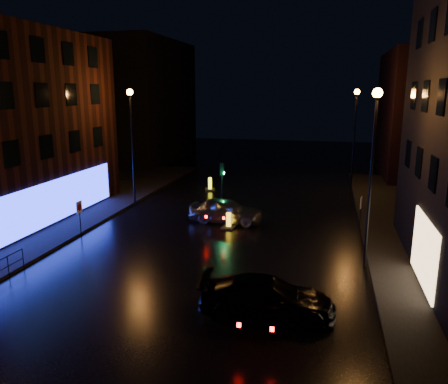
{
  "coord_description": "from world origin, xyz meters",
  "views": [
    {
      "loc": [
        5.82,
        -14.68,
        8.25
      ],
      "look_at": [
        0.36,
        8.09,
        2.8
      ],
      "focal_mm": 35.0,
      "sensor_mm": 36.0,
      "label": 1
    }
  ],
  "objects_px": {
    "dark_sedan": "(267,297)",
    "road_sign_right": "(361,205)",
    "traffic_signal": "(222,204)",
    "silver_hatchback": "(226,210)",
    "bollard_near": "(229,224)",
    "road_sign_left": "(79,210)",
    "bollard_far": "(210,187)"
  },
  "relations": [
    {
      "from": "bollard_near",
      "to": "road_sign_left",
      "type": "height_order",
      "value": "road_sign_left"
    },
    {
      "from": "traffic_signal",
      "to": "bollard_near",
      "type": "height_order",
      "value": "traffic_signal"
    },
    {
      "from": "road_sign_left",
      "to": "bollard_far",
      "type": "bearing_deg",
      "value": 74.64
    },
    {
      "from": "road_sign_right",
      "to": "road_sign_left",
      "type": "bearing_deg",
      "value": 27.08
    },
    {
      "from": "silver_hatchback",
      "to": "road_sign_left",
      "type": "relative_size",
      "value": 2.23
    },
    {
      "from": "dark_sedan",
      "to": "silver_hatchback",
      "type": "bearing_deg",
      "value": 16.76
    },
    {
      "from": "silver_hatchback",
      "to": "road_sign_right",
      "type": "distance_m",
      "value": 8.27
    },
    {
      "from": "bollard_far",
      "to": "road_sign_right",
      "type": "height_order",
      "value": "road_sign_right"
    },
    {
      "from": "dark_sedan",
      "to": "road_sign_right",
      "type": "distance_m",
      "value": 12.15
    },
    {
      "from": "silver_hatchback",
      "to": "dark_sedan",
      "type": "height_order",
      "value": "silver_hatchback"
    },
    {
      "from": "dark_sedan",
      "to": "road_sign_right",
      "type": "relative_size",
      "value": 2.42
    },
    {
      "from": "dark_sedan",
      "to": "bollard_near",
      "type": "bearing_deg",
      "value": 16.62
    },
    {
      "from": "dark_sedan",
      "to": "traffic_signal",
      "type": "bearing_deg",
      "value": 16.43
    },
    {
      "from": "traffic_signal",
      "to": "bollard_far",
      "type": "height_order",
      "value": "traffic_signal"
    },
    {
      "from": "dark_sedan",
      "to": "bollard_near",
      "type": "distance_m",
      "value": 10.86
    },
    {
      "from": "traffic_signal",
      "to": "dark_sedan",
      "type": "xyz_separation_m",
      "value": [
        5.1,
        -13.77,
        0.23
      ]
    },
    {
      "from": "road_sign_left",
      "to": "road_sign_right",
      "type": "height_order",
      "value": "road_sign_right"
    },
    {
      "from": "traffic_signal",
      "to": "bollard_far",
      "type": "xyz_separation_m",
      "value": [
        -2.58,
        6.25,
        -0.27
      ]
    },
    {
      "from": "bollard_near",
      "to": "road_sign_left",
      "type": "xyz_separation_m",
      "value": [
        -8.0,
        -3.52,
        1.34
      ]
    },
    {
      "from": "silver_hatchback",
      "to": "traffic_signal",
      "type": "bearing_deg",
      "value": 20.12
    },
    {
      "from": "road_sign_right",
      "to": "dark_sedan",
      "type": "bearing_deg",
      "value": 80.89
    },
    {
      "from": "bollard_near",
      "to": "bollard_far",
      "type": "relative_size",
      "value": 0.8
    },
    {
      "from": "traffic_signal",
      "to": "road_sign_right",
      "type": "xyz_separation_m",
      "value": [
        9.1,
        -2.33,
        1.07
      ]
    },
    {
      "from": "bollard_near",
      "to": "bollard_far",
      "type": "height_order",
      "value": "bollard_far"
    },
    {
      "from": "traffic_signal",
      "to": "road_sign_left",
      "type": "distance_m",
      "value": 9.84
    },
    {
      "from": "silver_hatchback",
      "to": "bollard_near",
      "type": "bearing_deg",
      "value": -156.68
    },
    {
      "from": "traffic_signal",
      "to": "dark_sedan",
      "type": "distance_m",
      "value": 14.69
    },
    {
      "from": "bollard_far",
      "to": "road_sign_right",
      "type": "bearing_deg",
      "value": -52.38
    },
    {
      "from": "traffic_signal",
      "to": "silver_hatchback",
      "type": "xyz_separation_m",
      "value": [
        0.86,
        -2.54,
        0.29
      ]
    },
    {
      "from": "dark_sedan",
      "to": "road_sign_left",
      "type": "distance_m",
      "value": 13.56
    },
    {
      "from": "dark_sedan",
      "to": "road_sign_right",
      "type": "height_order",
      "value": "road_sign_right"
    },
    {
      "from": "bollard_far",
      "to": "road_sign_left",
      "type": "relative_size",
      "value": 0.68
    }
  ]
}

